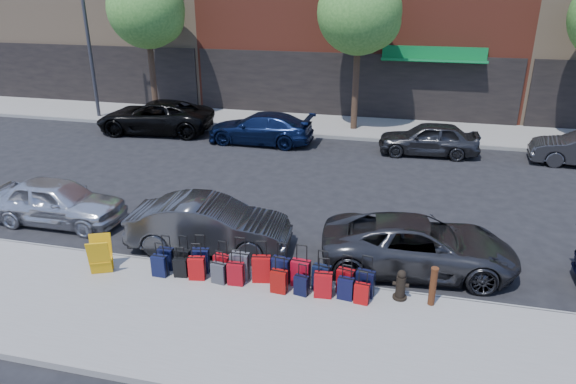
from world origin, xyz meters
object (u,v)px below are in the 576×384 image
(car_near_1, at_px, (209,225))
(car_far_1, at_px, (260,128))
(car_near_2, at_px, (419,245))
(car_near_0, at_px, (57,201))
(tree_center, at_px, (362,15))
(suitcase_front_5, at_px, (261,269))
(bollard, at_px, (433,286))
(tree_left, at_px, (149,12))
(display_rack, at_px, (100,255))
(car_far_2, at_px, (429,139))
(fire_hydrant, at_px, (401,285))
(streetlight, at_px, (90,27))
(car_far_0, at_px, (155,117))

(car_near_1, xyz_separation_m, car_far_1, (-1.49, 9.86, -0.02))
(car_near_2, bearing_deg, car_near_0, 83.66)
(tree_center, bearing_deg, car_near_2, -76.66)
(suitcase_front_5, distance_m, bollard, 3.93)
(car_far_1, bearing_deg, car_near_0, -19.80)
(bollard, distance_m, car_near_2, 1.80)
(tree_left, height_order, car_far_1, tree_left)
(tree_center, height_order, suitcase_front_5, tree_center)
(car_near_2, bearing_deg, bollard, -174.82)
(display_rack, relative_size, car_near_0, 0.23)
(bollard, height_order, car_far_1, car_far_1)
(car_near_1, relative_size, car_far_1, 0.91)
(display_rack, distance_m, car_far_2, 14.30)
(display_rack, height_order, car_far_1, car_far_1)
(car_near_2, bearing_deg, fire_hydrant, 162.78)
(streetlight, bearing_deg, display_rack, -57.85)
(bollard, height_order, car_near_1, car_near_1)
(car_near_2, bearing_deg, car_far_1, 30.85)
(car_near_2, bearing_deg, car_near_1, 87.44)
(tree_left, bearing_deg, car_far_1, -24.54)
(tree_left, relative_size, suitcase_front_5, 7.00)
(car_far_1, bearing_deg, car_near_1, 9.56)
(fire_hydrant, xyz_separation_m, car_near_1, (-5.13, 1.45, 0.23))
(tree_center, relative_size, suitcase_front_5, 7.00)
(car_near_0, bearing_deg, bollard, -100.68)
(streetlight, bearing_deg, car_far_2, -7.49)
(car_far_0, bearing_deg, streetlight, -119.27)
(car_near_0, bearing_deg, car_far_0, 10.40)
(fire_hydrant, relative_size, car_near_2, 0.15)
(fire_hydrant, bearing_deg, tree_center, 105.63)
(tree_left, xyz_separation_m, streetlight, (-2.94, -0.70, -0.75))
(car_far_1, bearing_deg, bollard, 33.65)
(tree_center, bearing_deg, suitcase_front_5, -92.47)
(display_rack, bearing_deg, fire_hydrant, -19.75)
(car_near_0, xyz_separation_m, car_far_0, (-1.87, 9.93, 0.07))
(car_near_0, bearing_deg, tree_left, 13.09)
(bollard, distance_m, car_far_2, 11.45)
(car_near_2, distance_m, car_far_0, 16.04)
(streetlight, xyz_separation_m, suitcase_front_5, (12.82, -13.61, -4.19))
(car_near_1, distance_m, car_far_1, 9.97)
(suitcase_front_5, bearing_deg, car_far_1, 95.54)
(suitcase_front_5, relative_size, car_near_1, 0.24)
(streetlight, relative_size, car_near_2, 1.66)
(car_far_1, bearing_deg, car_far_2, 91.51)
(tree_center, relative_size, streetlight, 0.91)
(suitcase_front_5, xyz_separation_m, bollard, (3.92, -0.04, 0.15))
(streetlight, height_order, car_far_2, streetlight)
(streetlight, bearing_deg, car_near_1, -47.98)
(bollard, distance_m, display_rack, 7.87)
(car_near_1, relative_size, car_near_2, 0.90)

